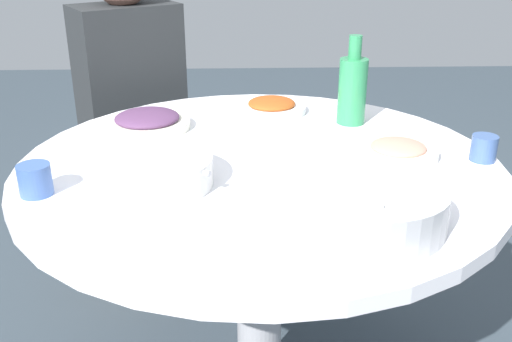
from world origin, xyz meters
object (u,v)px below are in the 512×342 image
diner_left (130,82)px  rice_bowl (371,205)px  dish_stirfry (272,106)px  soup_bowl (149,172)px  tea_cup_near (35,180)px  tea_cup_far (484,148)px  dish_eggplant (147,121)px  stool_for_diner_left (142,218)px  dish_shrimp (398,150)px  green_bottle (352,89)px  round_dining_table (260,202)px

diner_left → rice_bowl: bearing=30.8°
dish_stirfry → soup_bowl: bearing=-30.1°
tea_cup_near → tea_cup_far: (-0.15, 1.01, -0.00)m
dish_eggplant → diner_left: bearing=-165.0°
stool_for_diner_left → tea_cup_far: bearing=53.2°
soup_bowl → tea_cup_near: bearing=-79.8°
diner_left → dish_shrimp: bearing=48.0°
rice_bowl → soup_bowl: size_ratio=1.02×
rice_bowl → stool_for_diner_left: size_ratio=0.66×
rice_bowl → soup_bowl: bearing=-114.7°
green_bottle → diner_left: size_ratio=0.32×
green_bottle → diner_left: bearing=-121.6°
tea_cup_near → round_dining_table: bearing=109.6°
round_dining_table → rice_bowl: size_ratio=4.10×
tea_cup_near → tea_cup_far: size_ratio=1.11×
stool_for_diner_left → dish_eggplant: bearing=15.0°
tea_cup_far → dish_shrimp: bearing=-99.1°
tea_cup_near → soup_bowl: bearing=100.2°
round_dining_table → dish_eggplant: (-0.25, -0.30, 0.13)m
green_bottle → soup_bowl: bearing=-51.8°
green_bottle → stool_for_diner_left: (-0.42, -0.69, -0.62)m
dish_stirfry → stool_for_diner_left: 0.78m
tea_cup_far → soup_bowl: bearing=-81.7°
tea_cup_far → dish_eggplant: bearing=-107.5°
rice_bowl → dish_stirfry: bearing=-168.7°
diner_left → tea_cup_far: bearing=53.2°
dish_shrimp → tea_cup_near: size_ratio=2.81×
rice_bowl → stool_for_diner_left: 1.32m
round_dining_table → dish_stirfry: dish_stirfry is taller
round_dining_table → tea_cup_far: tea_cup_far is taller
green_bottle → round_dining_table: bearing=-44.2°
round_dining_table → tea_cup_far: 0.55m
rice_bowl → stool_for_diner_left: bearing=-149.2°
soup_bowl → dish_stirfry: 0.59m
round_dining_table → dish_eggplant: dish_eggplant is taller
tea_cup_near → stool_for_diner_left: size_ratio=0.16×
dish_eggplant → stool_for_diner_left: 0.71m
dish_eggplant → diner_left: size_ratio=0.31×
green_bottle → tea_cup_near: size_ratio=3.57×
dish_stirfry → tea_cup_far: 0.63m
dish_eggplant → diner_left: 0.47m
round_dining_table → rice_bowl: 0.41m
rice_bowl → tea_cup_near: size_ratio=4.08×
round_dining_table → dish_stirfry: 0.41m
dish_eggplant → tea_cup_near: bearing=-22.8°
round_dining_table → stool_for_diner_left: bearing=-149.0°
tea_cup_near → stool_for_diner_left: tea_cup_near is taller
tea_cup_near → dish_shrimp: bearing=102.9°
dish_shrimp → diner_left: diner_left is taller
dish_shrimp → stool_for_diner_left: dish_shrimp is taller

